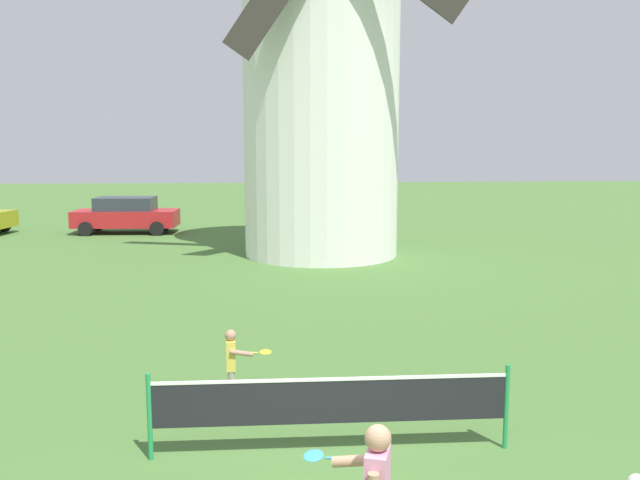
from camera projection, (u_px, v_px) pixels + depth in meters
windmill at (321, 40)px, 21.91m from camera, size 8.32×6.02×14.53m
tennis_net at (331, 402)px, 8.09m from camera, size 4.50×0.06×1.10m
player_far at (233, 361)px, 9.75m from camera, size 0.70×0.42×1.12m
parked_car_red at (126, 215)px, 28.34m from camera, size 4.43×2.00×1.56m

